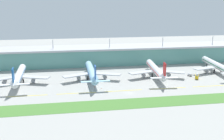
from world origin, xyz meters
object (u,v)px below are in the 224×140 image
at_px(airliner_far_middle, 156,70).
at_px(fuel_truck, 197,76).
at_px(airliner_near_middle, 92,72).
at_px(safety_cone_left_wingtip, 101,88).
at_px(baggage_cart, 190,75).
at_px(safety_cone_nose_front, 95,87).
at_px(airliner_farthest, 217,66).
at_px(airliner_nearest, 19,76).

distance_m(airliner_far_middle, fuel_truck, 34.52).
height_order(airliner_near_middle, safety_cone_left_wingtip, airliner_near_middle).
bearing_deg(safety_cone_left_wingtip, fuel_truck, 9.18).
xyz_separation_m(airliner_near_middle, safety_cone_left_wingtip, (4.94, -25.34, -6.10)).
distance_m(baggage_cart, safety_cone_nose_front, 87.13).
xyz_separation_m(airliner_near_middle, airliner_far_middle, (55.07, -1.04, -0.00)).
relative_size(airliner_farthest, safety_cone_left_wingtip, 96.72).
xyz_separation_m(baggage_cart, fuel_truck, (1.92, -8.97, 1.00)).
bearing_deg(fuel_truck, safety_cone_nose_front, -173.95).
xyz_separation_m(airliner_nearest, safety_cone_nose_front, (58.05, -20.21, -6.10)).
distance_m(airliner_far_middle, safety_cone_left_wingtip, 56.04).
bearing_deg(fuel_truck, baggage_cart, 102.08).
relative_size(airliner_farthest, safety_cone_nose_front, 96.72).
distance_m(airliner_nearest, safety_cone_left_wingtip, 67.42).
bearing_deg(airliner_near_middle, fuel_truck, -7.80).
height_order(fuel_truck, safety_cone_left_wingtip, fuel_truck).
xyz_separation_m(airliner_near_middle, airliner_farthest, (115.04, 3.72, -0.00)).
bearing_deg(airliner_near_middle, airliner_farthest, 1.85).
relative_size(airliner_nearest, baggage_cart, 16.04).
distance_m(fuel_truck, safety_cone_left_wingtip, 83.68).
relative_size(fuel_truck, safety_cone_nose_front, 10.88).
distance_m(airliner_far_middle, safety_cone_nose_front, 58.58).
bearing_deg(safety_cone_left_wingtip, baggage_cart, 15.46).
distance_m(airliner_farthest, safety_cone_left_wingtip, 114.03).
bearing_deg(airliner_farthest, airliner_near_middle, -178.15).
distance_m(airliner_near_middle, airliner_far_middle, 55.08).
height_order(safety_cone_left_wingtip, safety_cone_nose_front, same).
height_order(airliner_far_middle, airliner_farthest, same).
bearing_deg(safety_cone_left_wingtip, airliner_far_middle, 25.87).
bearing_deg(airliner_nearest, airliner_far_middle, -0.01).
relative_size(airliner_nearest, fuel_truck, 8.37).
distance_m(airliner_near_middle, safety_cone_left_wingtip, 26.53).
bearing_deg(airliner_far_middle, safety_cone_nose_front, -159.73).
xyz_separation_m(safety_cone_left_wingtip, safety_cone_nose_front, (-4.53, 4.12, 0.00)).
relative_size(airliner_nearest, safety_cone_left_wingtip, 91.09).
xyz_separation_m(airliner_farthest, safety_cone_nose_front, (-114.63, -24.94, -6.10)).
bearing_deg(safety_cone_nose_front, airliner_far_middle, 20.27).
distance_m(airliner_near_middle, airliner_farthest, 115.10).
distance_m(airliner_farthest, safety_cone_nose_front, 117.47).
distance_m(airliner_nearest, airliner_far_middle, 112.70).
bearing_deg(safety_cone_nose_front, airliner_nearest, 160.80).
relative_size(airliner_near_middle, safety_cone_nose_front, 98.28).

